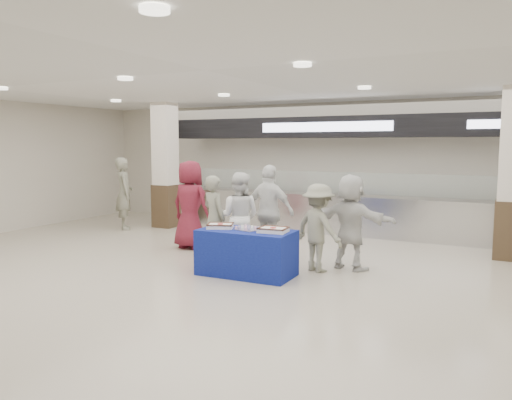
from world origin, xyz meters
The scene contains 14 objects.
ground centered at (0.00, 0.00, 0.00)m, with size 14.00×14.00×0.00m, color beige.
serving_line centered at (0.00, 5.40, 1.16)m, with size 8.70×0.85×2.80m.
column_left centered at (-4.00, 4.20, 1.53)m, with size 0.55×0.55×3.20m.
display_table centered at (0.18, 0.90, 0.38)m, with size 1.55×0.78×0.75m, color navy.
sheet_cake_left centered at (-0.31, 0.87, 0.80)m, with size 0.52×0.47×0.09m.
sheet_cake_right centered at (0.65, 0.92, 0.80)m, with size 0.47×0.38×0.09m.
cupcake_tray centered at (0.18, 0.91, 0.78)m, with size 0.43×0.37×0.06m.
civilian_maroon centered at (-1.87, 2.24, 0.91)m, with size 0.89×0.58×1.81m, color maroon.
soldier_a centered at (-0.89, 1.61, 0.79)m, with size 0.57×0.38×1.57m, color slate.
chef_tall centered at (-0.44, 1.75, 0.82)m, with size 0.80×0.62×1.64m, color white.
chef_short centered at (-0.05, 2.23, 0.88)m, with size 1.03×0.43×1.76m, color white.
soldier_b centered at (1.13, 1.68, 0.74)m, with size 0.96×0.55×1.49m, color slate.
civilian_white centered at (1.57, 2.08, 0.82)m, with size 1.53×0.49×1.65m, color silver.
soldier_bg centered at (-4.71, 3.42, 0.91)m, with size 0.66×0.44×1.82m, color slate.
Camera 1 is at (4.02, -6.16, 2.15)m, focal length 35.00 mm.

